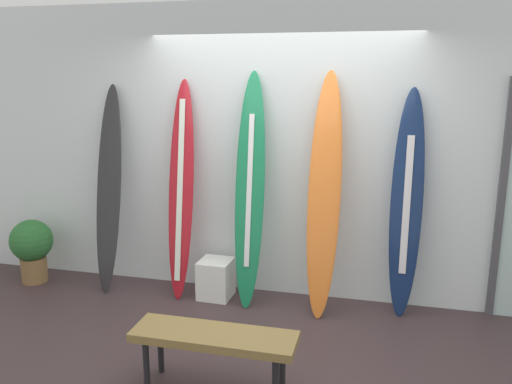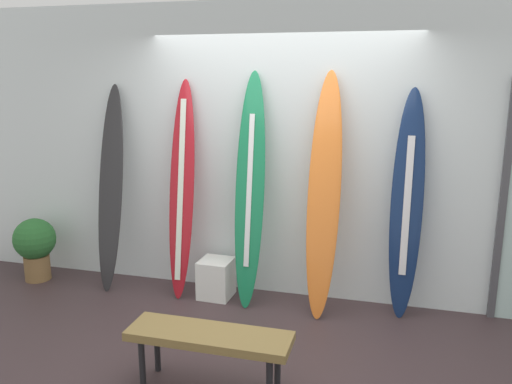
{
  "view_description": "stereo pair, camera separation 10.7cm",
  "coord_description": "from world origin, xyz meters",
  "px_view_note": "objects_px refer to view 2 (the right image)",
  "views": [
    {
      "loc": [
        0.95,
        -3.57,
        2.16
      ],
      "look_at": [
        -0.17,
        0.95,
        1.08
      ],
      "focal_mm": 36.44,
      "sensor_mm": 36.0,
      "label": 1
    },
    {
      "loc": [
        1.05,
        -3.55,
        2.16
      ],
      "look_at": [
        -0.17,
        0.95,
        1.08
      ],
      "focal_mm": 36.44,
      "sensor_mm": 36.0,
      "label": 2
    }
  ],
  "objects_px": {
    "surfboard_navy": "(407,206)",
    "surfboard_crimson": "(182,191)",
    "bench": "(209,339)",
    "surfboard_emerald": "(250,192)",
    "display_block_left": "(216,278)",
    "surfboard_sunset": "(324,197)",
    "potted_plant": "(35,244)",
    "surfboard_charcoal": "(111,190)"
  },
  "relations": [
    {
      "from": "surfboard_navy",
      "to": "surfboard_crimson",
      "type": "bearing_deg",
      "value": -178.21
    },
    {
      "from": "surfboard_crimson",
      "to": "bench",
      "type": "distance_m",
      "value": 1.82
    },
    {
      "from": "surfboard_emerald",
      "to": "display_block_left",
      "type": "height_order",
      "value": "surfboard_emerald"
    },
    {
      "from": "display_block_left",
      "to": "surfboard_sunset",
      "type": "bearing_deg",
      "value": -1.22
    },
    {
      "from": "surfboard_navy",
      "to": "potted_plant",
      "type": "height_order",
      "value": "surfboard_navy"
    },
    {
      "from": "surfboard_charcoal",
      "to": "bench",
      "type": "bearing_deg",
      "value": -43.02
    },
    {
      "from": "surfboard_emerald",
      "to": "potted_plant",
      "type": "bearing_deg",
      "value": -177.61
    },
    {
      "from": "surfboard_emerald",
      "to": "surfboard_charcoal",
      "type": "bearing_deg",
      "value": -179.88
    },
    {
      "from": "surfboard_crimson",
      "to": "bench",
      "type": "height_order",
      "value": "surfboard_crimson"
    },
    {
      "from": "surfboard_crimson",
      "to": "surfboard_emerald",
      "type": "distance_m",
      "value": 0.69
    },
    {
      "from": "surfboard_sunset",
      "to": "display_block_left",
      "type": "bearing_deg",
      "value": 178.78
    },
    {
      "from": "potted_plant",
      "to": "bench",
      "type": "height_order",
      "value": "potted_plant"
    },
    {
      "from": "bench",
      "to": "surfboard_emerald",
      "type": "bearing_deg",
      "value": 94.99
    },
    {
      "from": "surfboard_emerald",
      "to": "potted_plant",
      "type": "relative_size",
      "value": 3.26
    },
    {
      "from": "surfboard_charcoal",
      "to": "surfboard_sunset",
      "type": "height_order",
      "value": "surfboard_sunset"
    },
    {
      "from": "surfboard_charcoal",
      "to": "surfboard_navy",
      "type": "height_order",
      "value": "surfboard_charcoal"
    },
    {
      "from": "surfboard_charcoal",
      "to": "surfboard_crimson",
      "type": "distance_m",
      "value": 0.76
    },
    {
      "from": "potted_plant",
      "to": "surfboard_navy",
      "type": "bearing_deg",
      "value": 2.74
    },
    {
      "from": "surfboard_sunset",
      "to": "surfboard_emerald",
      "type": "bearing_deg",
      "value": 177.49
    },
    {
      "from": "surfboard_crimson",
      "to": "potted_plant",
      "type": "bearing_deg",
      "value": -176.05
    },
    {
      "from": "surfboard_navy",
      "to": "surfboard_emerald",
      "type": "bearing_deg",
      "value": -176.67
    },
    {
      "from": "surfboard_charcoal",
      "to": "surfboard_sunset",
      "type": "relative_size",
      "value": 0.94
    },
    {
      "from": "surfboard_charcoal",
      "to": "display_block_left",
      "type": "bearing_deg",
      "value": -0.28
    },
    {
      "from": "surfboard_crimson",
      "to": "potted_plant",
      "type": "distance_m",
      "value": 1.76
    },
    {
      "from": "surfboard_emerald",
      "to": "potted_plant",
      "type": "distance_m",
      "value": 2.42
    },
    {
      "from": "surfboard_emerald",
      "to": "potted_plant",
      "type": "height_order",
      "value": "surfboard_emerald"
    },
    {
      "from": "surfboard_crimson",
      "to": "display_block_left",
      "type": "distance_m",
      "value": 0.91
    },
    {
      "from": "surfboard_emerald",
      "to": "surfboard_navy",
      "type": "height_order",
      "value": "surfboard_emerald"
    },
    {
      "from": "surfboard_charcoal",
      "to": "surfboard_sunset",
      "type": "distance_m",
      "value": 2.14
    },
    {
      "from": "surfboard_emerald",
      "to": "surfboard_sunset",
      "type": "distance_m",
      "value": 0.69
    },
    {
      "from": "potted_plant",
      "to": "bench",
      "type": "distance_m",
      "value": 2.81
    },
    {
      "from": "surfboard_crimson",
      "to": "surfboard_navy",
      "type": "bearing_deg",
      "value": 1.79
    },
    {
      "from": "potted_plant",
      "to": "surfboard_crimson",
      "type": "bearing_deg",
      "value": 3.95
    },
    {
      "from": "surfboard_charcoal",
      "to": "surfboard_navy",
      "type": "bearing_deg",
      "value": 1.7
    },
    {
      "from": "surfboard_emerald",
      "to": "display_block_left",
      "type": "xyz_separation_m",
      "value": [
        -0.34,
        -0.01,
        -0.88
      ]
    },
    {
      "from": "surfboard_emerald",
      "to": "surfboard_navy",
      "type": "xyz_separation_m",
      "value": [
        1.4,
        0.08,
        -0.05
      ]
    },
    {
      "from": "potted_plant",
      "to": "surfboard_emerald",
      "type": "bearing_deg",
      "value": 2.39
    },
    {
      "from": "potted_plant",
      "to": "surfboard_charcoal",
      "type": "bearing_deg",
      "value": 6.1
    },
    {
      "from": "surfboard_crimson",
      "to": "potted_plant",
      "type": "height_order",
      "value": "surfboard_crimson"
    },
    {
      "from": "surfboard_navy",
      "to": "bench",
      "type": "relative_size",
      "value": 1.8
    },
    {
      "from": "surfboard_sunset",
      "to": "surfboard_navy",
      "type": "xyz_separation_m",
      "value": [
        0.71,
        0.11,
        -0.06
      ]
    },
    {
      "from": "surfboard_sunset",
      "to": "display_block_left",
      "type": "height_order",
      "value": "surfboard_sunset"
    }
  ]
}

